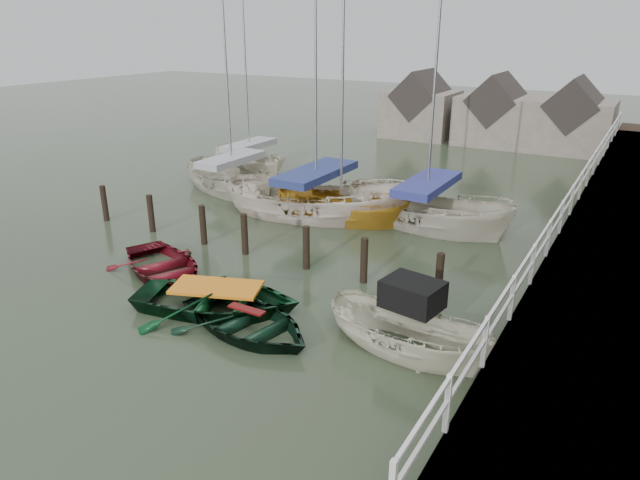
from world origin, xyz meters
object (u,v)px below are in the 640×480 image
Objects in this scene: sailboat_b at (316,214)px; sailboat_d at (425,223)px; sailboat_a at (233,190)px; rowboat_red at (164,275)px; rowboat_green at (218,310)px; rowboat_dkgreen at (248,331)px; sailboat_e at (250,171)px; sailboat_c at (341,218)px; motorboat at (406,347)px.

sailboat_b is 0.98× the size of sailboat_d.
sailboat_a is 5.20m from sailboat_b.
sailboat_d is (5.24, 8.49, 0.06)m from rowboat_red.
rowboat_green reaches higher than rowboat_dkgreen.
sailboat_e is (-6.64, 4.41, 0.01)m from sailboat_b.
sailboat_b is 1.06m from sailboat_c.
rowboat_red is 0.90× the size of motorboat.
sailboat_d reaches higher than rowboat_green.
sailboat_b is at bearing 17.32° from rowboat_red.
sailboat_e is at bearing 13.06° from rowboat_green.
sailboat_c reaches higher than motorboat.
sailboat_a is 0.99× the size of sailboat_b.
sailboat_c is at bearing -94.12° from sailboat_b.
sailboat_c is at bearing -15.14° from rowboat_green.
rowboat_red is at bearing 51.26° from rowboat_green.
rowboat_red is 4.55m from rowboat_dkgreen.
sailboat_d is at bearing -69.44° from sailboat_a.
rowboat_dkgreen is 12.91m from sailboat_a.
sailboat_a reaches higher than rowboat_green.
rowboat_red is at bearing -129.65° from sailboat_e.
sailboat_d reaches higher than rowboat_red.
sailboat_b is 4.33m from sailboat_d.
rowboat_green is at bearing 81.66° from rowboat_dkgreen.
motorboat is at bearing -143.36° from sailboat_c.
rowboat_green is at bearing -123.29° from sailboat_a.
motorboat is (3.76, 1.18, 0.10)m from rowboat_dkgreen.
motorboat is 14.89m from sailboat_a.
rowboat_green reaches higher than rowboat_red.
rowboat_dkgreen is at bearing -118.17° from sailboat_e.
rowboat_green is 8.47m from sailboat_c.
sailboat_b is at bearing 114.89° from sailboat_d.
sailboat_a is at bearing 51.66° from rowboat_dkgreen.
sailboat_a is at bearing 51.18° from rowboat_red.
rowboat_dkgreen is (1.37, -0.49, 0.00)m from rowboat_green.
rowboat_red is at bearing 157.60° from sailboat_d.
rowboat_red is at bearing 82.88° from rowboat_dkgreen.
sailboat_a is 6.20m from sailboat_c.
rowboat_dkgreen is 0.35× the size of sailboat_c.
sailboat_a reaches higher than rowboat_dkgreen.
sailboat_d is at bearing -34.45° from rowboat_green.
sailboat_b is (5.09, -1.08, -0.01)m from sailboat_a.
rowboat_dkgreen is at bearing -130.53° from rowboat_green.
sailboat_b is 1.07× the size of sailboat_e.
rowboat_dkgreen is 0.89× the size of motorboat.
sailboat_d is (0.92, 9.94, 0.06)m from rowboat_dkgreen.
sailboat_d reaches higher than motorboat.
sailboat_e is at bearing 57.46° from motorboat.
rowboat_red is 7.40m from sailboat_b.
sailboat_c is (-5.97, 7.74, -0.08)m from motorboat.
rowboat_green is 0.42× the size of sailboat_e.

